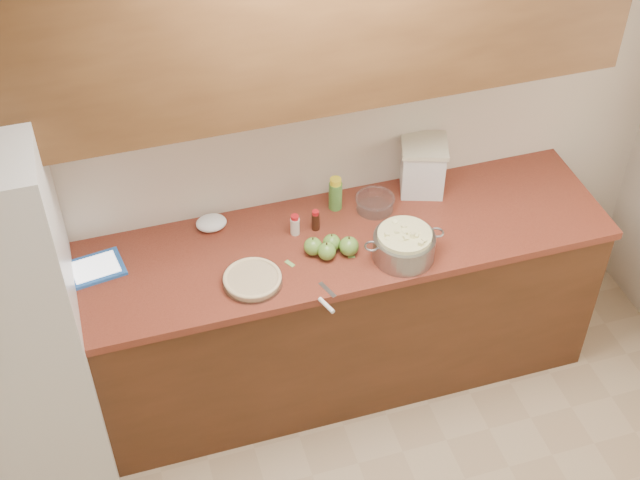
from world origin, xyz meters
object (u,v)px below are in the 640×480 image
object	(u,v)px
pie	(252,280)
flour_canister	(423,166)
tablet	(95,268)
colander	(404,245)

from	to	relation	value
pie	flour_canister	xyz separation A→B (m)	(0.92, 0.39, 0.11)
pie	tablet	xyz separation A→B (m)	(-0.63, 0.28, -0.01)
flour_canister	tablet	distance (m)	1.57
colander	tablet	world-z (taller)	colander
pie	colander	world-z (taller)	colander
pie	colander	bearing A→B (deg)	-2.52
pie	flour_canister	bearing A→B (deg)	23.05
tablet	colander	bearing A→B (deg)	-21.88
colander	tablet	bearing A→B (deg)	166.73
flour_canister	pie	bearing A→B (deg)	-156.95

